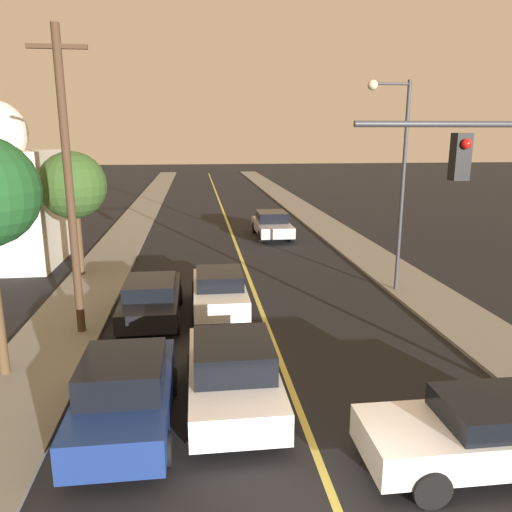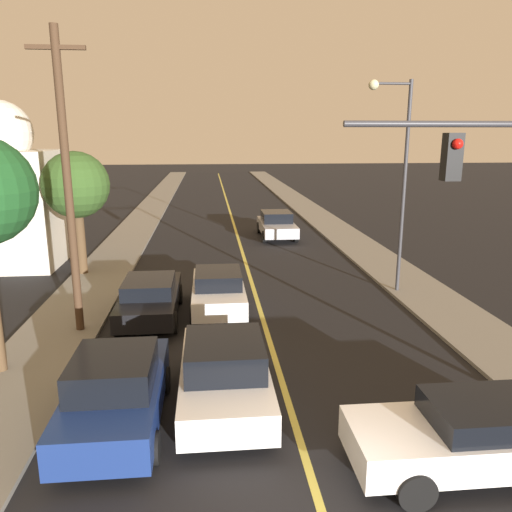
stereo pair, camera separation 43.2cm
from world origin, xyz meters
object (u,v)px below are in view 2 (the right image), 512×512
object	(u,v)px
car_near_lane_second	(218,290)
car_outer_lane_front	(116,391)
car_near_lane_front	(225,372)
utility_pole_left	(67,181)
domed_building_left	(7,196)
tree_left_far	(76,186)
streetlamp_right	(397,162)
car_far_oncoming	(277,224)
car_outer_lane_second	(150,297)
car_crossing_right	(477,435)

from	to	relation	value
car_near_lane_second	car_outer_lane_front	distance (m)	7.20
car_near_lane_front	utility_pole_left	world-z (taller)	utility_pole_left
domed_building_left	tree_left_far	bearing A→B (deg)	-32.86
streetlamp_right	domed_building_left	bearing A→B (deg)	159.19
streetlamp_right	utility_pole_left	bearing A→B (deg)	-164.86
car_far_oncoming	streetlamp_right	bearing A→B (deg)	104.29
car_near_lane_second	car_far_oncoming	size ratio (longest dim) A/B	0.90
car_outer_lane_front	car_outer_lane_second	bearing A→B (deg)	90.00
domed_building_left	streetlamp_right	bearing A→B (deg)	-20.81
car_outer_lane_front	streetlamp_right	size ratio (longest dim) A/B	0.55
car_outer_lane_second	utility_pole_left	xyz separation A→B (m)	(-2.04, -1.06, 3.92)
car_near_lane_second	car_crossing_right	xyz separation A→B (m)	(4.42, -8.92, -0.05)
car_near_lane_front	streetlamp_right	size ratio (longest dim) A/B	0.58
car_outer_lane_second	car_crossing_right	size ratio (longest dim) A/B	1.01
car_outer_lane_front	car_outer_lane_second	distance (m)	6.39
car_outer_lane_front	car_crossing_right	world-z (taller)	car_outer_lane_front
car_near_lane_second	car_crossing_right	bearing A→B (deg)	-63.63
streetlamp_right	tree_left_far	world-z (taller)	streetlamp_right
streetlamp_right	domed_building_left	distance (m)	17.30
car_crossing_right	car_near_lane_second	bearing A→B (deg)	26.37
car_near_lane_front	domed_building_left	world-z (taller)	domed_building_left
streetlamp_right	tree_left_far	xyz separation A→B (m)	(-12.37, 3.71, -1.13)
car_outer_lane_front	domed_building_left	world-z (taller)	domed_building_left
car_outer_lane_second	streetlamp_right	size ratio (longest dim) A/B	0.59
car_crossing_right	domed_building_left	distance (m)	21.71
car_outer_lane_front	car_crossing_right	xyz separation A→B (m)	(6.68, -2.08, -0.08)
car_near_lane_front	car_outer_lane_front	distance (m)	2.36
streetlamp_right	car_near_lane_front	bearing A→B (deg)	-130.99
utility_pole_left	tree_left_far	size ratio (longest dim) A/B	1.68
car_far_oncoming	tree_left_far	bearing A→B (deg)	37.98
car_near_lane_second	car_outer_lane_second	size ratio (longest dim) A/B	0.92
car_crossing_right	streetlamp_right	world-z (taller)	streetlamp_right
car_crossing_right	domed_building_left	size ratio (longest dim) A/B	0.61
car_near_lane_second	car_crossing_right	size ratio (longest dim) A/B	0.93
car_crossing_right	utility_pole_left	xyz separation A→B (m)	(-8.72, 7.41, 3.92)
car_near_lane_front	car_near_lane_second	xyz separation A→B (m)	(0.00, 6.14, -0.02)
car_outer_lane_front	car_outer_lane_second	xyz separation A→B (m)	(0.00, 6.39, -0.07)
streetlamp_right	car_far_oncoming	bearing A→B (deg)	104.29
car_crossing_right	tree_left_far	world-z (taller)	tree_left_far
car_far_oncoming	utility_pole_left	bearing A→B (deg)	60.26
car_near_lane_front	tree_left_far	size ratio (longest dim) A/B	0.86
car_near_lane_front	car_outer_lane_front	xyz separation A→B (m)	(-2.26, -0.69, 0.02)
streetlamp_right	domed_building_left	xyz separation A→B (m)	(-16.09, 6.11, -1.78)
car_outer_lane_front	tree_left_far	distance (m)	12.86
car_outer_lane_second	domed_building_left	bearing A→B (deg)	132.11
car_outer_lane_front	domed_building_left	distance (m)	16.28
car_outer_lane_front	car_far_oncoming	bearing A→B (deg)	72.80
car_far_oncoming	streetlamp_right	size ratio (longest dim) A/B	0.60
car_far_oncoming	car_crossing_right	xyz separation A→B (m)	(0.67, -21.51, -0.04)
domed_building_left	car_near_lane_second	bearing A→B (deg)	-38.53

